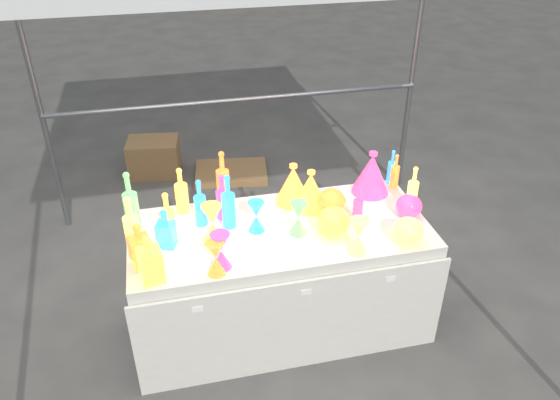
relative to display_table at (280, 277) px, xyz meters
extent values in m
plane|color=#5B5955|center=(0.00, 0.01, -0.37)|extent=(80.00, 80.00, 0.00)
cylinder|color=gray|center=(-1.50, 1.51, 0.83)|extent=(0.04, 0.04, 2.40)
cylinder|color=gray|center=(1.50, 1.51, 0.83)|extent=(0.04, 0.04, 2.40)
cylinder|color=gray|center=(0.00, 1.48, 0.63)|extent=(3.00, 0.04, 0.04)
cube|color=silver|center=(0.00, 0.01, 0.00)|extent=(1.80, 0.80, 0.75)
cube|color=silver|center=(0.00, -0.41, -0.04)|extent=(1.84, 0.02, 0.68)
cube|color=white|center=(-0.55, -0.42, 0.23)|extent=(0.06, 0.00, 0.03)
cube|color=white|center=(0.05, -0.42, 0.23)|extent=(0.06, 0.00, 0.03)
cube|color=white|center=(0.55, -0.42, 0.23)|extent=(0.06, 0.00, 0.03)
cube|color=olive|center=(-0.74, 2.26, -0.20)|extent=(0.53, 0.41, 0.35)
cube|color=olive|center=(-0.02, 2.04, -0.34)|extent=(0.75, 0.58, 0.06)
camera|label=1|loc=(-0.60, -2.62, 2.26)|focal=35.00mm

